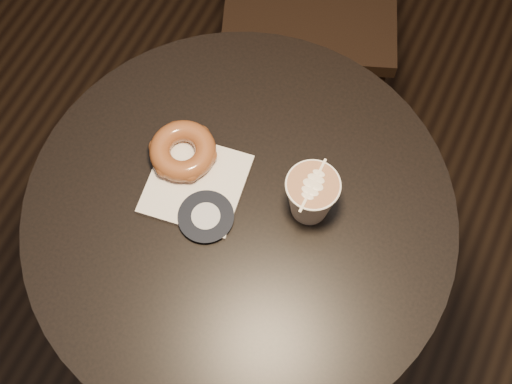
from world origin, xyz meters
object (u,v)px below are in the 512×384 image
pastry_bag (196,184)px  latte_cup (311,197)px  doughnut (183,151)px  cafe_table (242,252)px

pastry_bag → latte_cup: size_ratio=1.61×
doughnut → cafe_table: bearing=-20.9°
pastry_bag → latte_cup: bearing=5.2°
cafe_table → latte_cup: 0.27m
cafe_table → doughnut: 0.26m
pastry_bag → doughnut: bearing=131.0°
cafe_table → latte_cup: (0.10, 0.06, 0.25)m
cafe_table → pastry_bag: (-0.08, 0.01, 0.20)m
doughnut → latte_cup: size_ratio=1.16×
latte_cup → doughnut: bearing=-178.1°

